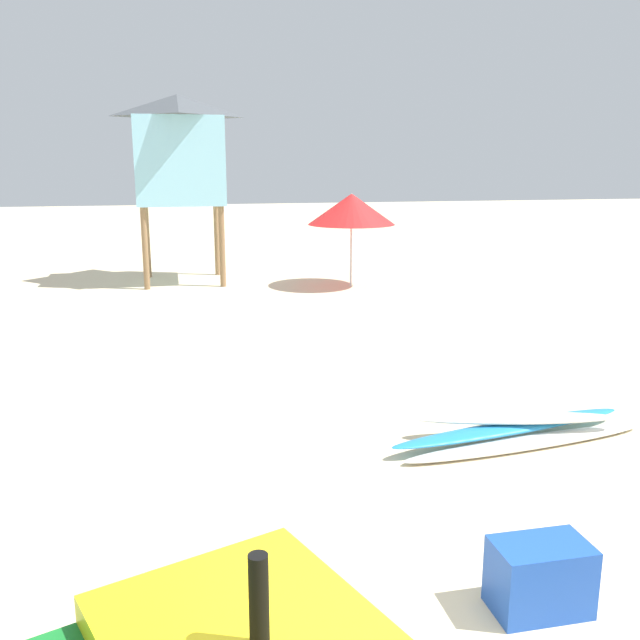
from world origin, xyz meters
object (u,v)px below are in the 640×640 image
object	(u,v)px
cooler_box	(540,577)
lifeguard_tower	(179,150)
beach_umbrella_mid	(351,209)
surfboard_pile	(518,430)

from	to	relation	value
cooler_box	lifeguard_tower	bearing A→B (deg)	98.26
beach_umbrella_mid	cooler_box	size ratio (longest dim) A/B	3.44
lifeguard_tower	beach_umbrella_mid	distance (m)	3.86
surfboard_pile	lifeguard_tower	size ratio (longest dim) A/B	0.67
surfboard_pile	cooler_box	size ratio (longest dim) A/B	4.69
lifeguard_tower	cooler_box	bearing A→B (deg)	-81.74
surfboard_pile	lifeguard_tower	world-z (taller)	lifeguard_tower
surfboard_pile	beach_umbrella_mid	world-z (taller)	beach_umbrella_mid
lifeguard_tower	cooler_box	distance (m)	12.43
surfboard_pile	cooler_box	world-z (taller)	cooler_box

